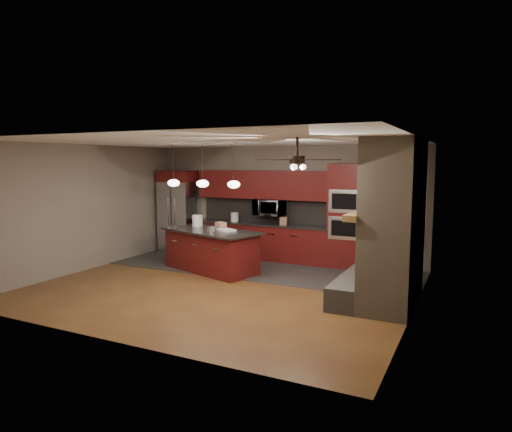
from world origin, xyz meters
The scene contains 22 objects.
ground centered at (0.00, 0.00, 0.00)m, with size 7.00×7.00×0.00m, color brown.
ceiling centered at (0.00, 0.00, 2.80)m, with size 7.00×6.00×0.02m, color white.
back_wall centered at (0.00, 3.00, 1.40)m, with size 7.00×0.02×2.80m, color #706859.
right_wall centered at (3.50, 0.00, 1.40)m, with size 0.02×6.00×2.80m, color #706859.
left_wall centered at (-3.50, 0.00, 1.40)m, with size 0.02×6.00×2.80m, color #706859.
slate_tile_patch centered at (0.00, 1.80, 0.01)m, with size 7.00×2.40×0.01m, color #2D2B28.
fireplace_column centered at (3.04, 0.40, 1.30)m, with size 1.30×2.10×2.80m.
back_cabinetry centered at (-0.48, 2.74, 0.89)m, with size 3.59×0.64×2.20m.
oven_tower centered at (1.70, 2.69, 1.19)m, with size 0.80×0.63×2.38m.
microwave centered at (-0.27, 2.75, 1.30)m, with size 0.73×0.41×0.50m, color silver.
refrigerator centered at (-2.90, 2.62, 1.09)m, with size 0.94×0.75×2.19m.
kitchen_island centered at (-0.91, 1.03, 0.46)m, with size 2.52×1.69×0.92m.
white_bucket centered at (-1.51, 1.40, 1.05)m, with size 0.24×0.24×0.26m, color white.
paint_can centered at (-0.83, 0.89, 0.97)m, with size 0.16×0.16×0.11m, color silver.
paint_tray centered at (-0.55, 1.07, 0.94)m, with size 0.40×0.28×0.04m, color silver.
cardboard_box centered at (-0.81, 1.29, 1.00)m, with size 0.24×0.17×0.15m, color #A87956.
counter_bucket centered at (-1.23, 2.70, 1.01)m, with size 0.20×0.20×0.23m, color silver.
counter_box centered at (0.15, 2.65, 0.99)m, with size 0.17×0.13×0.19m, color #946B4C.
pendant_left centered at (-1.65, 0.70, 1.96)m, with size 0.26×0.26×0.92m.
pendant_center centered at (-0.90, 0.70, 1.96)m, with size 0.26×0.26×0.92m.
pendant_right centered at (-0.15, 0.70, 1.96)m, with size 0.26×0.26×0.92m.
ceiling_fan centered at (1.80, -0.80, 2.46)m, with size 1.27×1.33×0.41m.
Camera 1 is at (4.36, -7.48, 2.42)m, focal length 32.00 mm.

